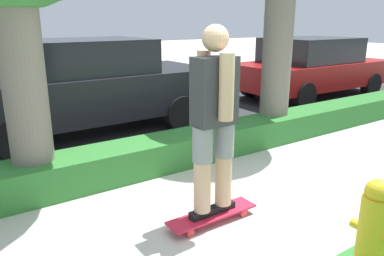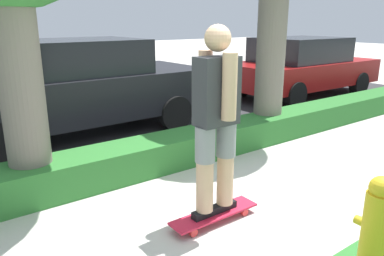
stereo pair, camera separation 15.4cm
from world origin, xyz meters
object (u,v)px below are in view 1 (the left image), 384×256
at_px(parked_car_rear, 311,67).
at_px(skateboard, 212,215).
at_px(skater_person, 214,119).
at_px(parked_car_middle, 86,85).
at_px(fire_hydrant, 372,232).

bearing_deg(parked_car_rear, skateboard, -148.03).
relative_size(skater_person, parked_car_rear, 0.42).
bearing_deg(skateboard, skater_person, -14.04).
distance_m(skater_person, parked_car_middle, 3.84).
height_order(skateboard, parked_car_rear, parked_car_rear).
height_order(parked_car_rear, fire_hydrant, parked_car_rear).
xyz_separation_m(parked_car_middle, parked_car_rear, (5.90, -0.14, -0.06)).
relative_size(skateboard, fire_hydrant, 1.14).
bearing_deg(parked_car_middle, fire_hydrant, -87.22).
height_order(skateboard, parked_car_middle, parked_car_middle).
xyz_separation_m(skateboard, fire_hydrant, (0.45, -1.36, 0.35)).
xyz_separation_m(skateboard, parked_car_middle, (0.09, 3.83, 0.76)).
bearing_deg(fire_hydrant, parked_car_rear, 42.34).
bearing_deg(skater_person, skateboard, 165.96).
bearing_deg(skater_person, parked_car_middle, 88.61).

